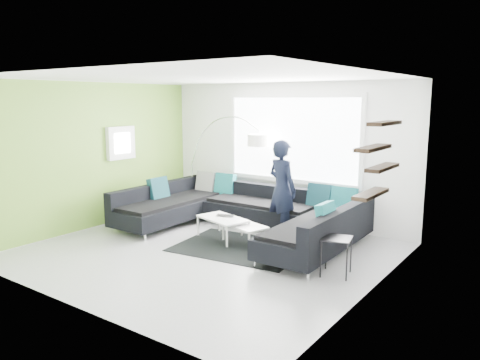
% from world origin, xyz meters
% --- Properties ---
extents(ground, '(5.50, 5.50, 0.00)m').
position_xyz_m(ground, '(0.00, 0.00, 0.00)').
color(ground, gray).
rests_on(ground, ground).
extents(room_shell, '(5.54, 5.04, 2.82)m').
position_xyz_m(room_shell, '(0.04, 0.21, 1.81)').
color(room_shell, white).
rests_on(room_shell, ground).
extents(sectional_sofa, '(4.20, 2.63, 0.90)m').
position_xyz_m(sectional_sofa, '(-0.12, 1.04, 0.40)').
color(sectional_sofa, black).
rests_on(sectional_sofa, ground).
extents(rug, '(2.27, 1.77, 0.01)m').
position_xyz_m(rug, '(0.33, 0.51, 0.01)').
color(rug, black).
rests_on(rug, ground).
extents(coffee_table, '(1.34, 1.00, 0.39)m').
position_xyz_m(coffee_table, '(0.01, 0.75, 0.20)').
color(coffee_table, white).
rests_on(coffee_table, ground).
extents(arc_lamp, '(1.98, 0.58, 2.13)m').
position_xyz_m(arc_lamp, '(-2.06, 2.03, 1.07)').
color(arc_lamp, silver).
rests_on(arc_lamp, ground).
extents(side_table, '(0.48, 0.48, 0.55)m').
position_xyz_m(side_table, '(2.15, 0.29, 0.27)').
color(side_table, black).
rests_on(side_table, ground).
extents(person, '(0.89, 0.80, 1.76)m').
position_xyz_m(person, '(0.54, 1.50, 0.88)').
color(person, black).
rests_on(person, ground).
extents(laptop, '(0.45, 0.40, 0.03)m').
position_xyz_m(laptop, '(-0.23, 0.80, 0.40)').
color(laptop, black).
rests_on(laptop, coffee_table).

